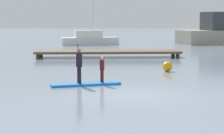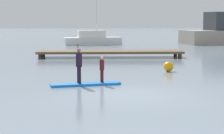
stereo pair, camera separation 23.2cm
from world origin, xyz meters
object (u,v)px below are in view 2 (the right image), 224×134
Objects in this scene: paddleboard_near at (86,84)px; mooring_buoy_mid at (168,67)px; paddler_adult at (79,63)px; motor_boat_small_navy at (92,39)px; paddler_child_solo at (102,68)px.

mooring_buoy_mid is (4.49, 4.73, 0.23)m from paddleboard_near.
motor_boat_small_navy is at bearing 89.54° from paddler_adult.
paddler_adult reaches higher than mooring_buoy_mid.
paddleboard_near is at bearing -133.47° from mooring_buoy_mid.
paddleboard_near is at bearing 12.29° from paddler_adult.
mooring_buoy_mid is at bearing -79.44° from motor_boat_small_navy.
paddler_adult is at bearing -167.71° from paddleboard_near.
paddler_child_solo is at bearing 14.49° from paddleboard_near.
motor_boat_small_navy is (-0.05, 29.08, 0.59)m from paddleboard_near.
paddleboard_near is 0.99m from paddler_adult.
paddler_child_solo is (1.01, 0.25, -0.23)m from paddler_adult.
motor_boat_small_navy is (-0.77, 28.90, -0.12)m from paddler_child_solo.
paddler_child_solo is (0.72, 0.19, 0.71)m from paddleboard_near.
mooring_buoy_mid is (3.77, 4.55, -0.48)m from paddler_child_solo.
paddler_child_solo reaches higher than mooring_buoy_mid.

